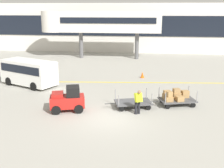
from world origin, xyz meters
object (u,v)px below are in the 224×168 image
Objects in this scene: baggage_cart_middle at (176,97)px; shuttle_van at (29,71)px; baggage_handler at (138,101)px; safety_cone_near at (142,75)px; baggage_tug at (68,99)px; baggage_cart_lead at (133,102)px.

shuttle_van is (-11.64, 3.49, 0.70)m from baggage_cart_middle.
safety_cone_near is at bearing 89.25° from baggage_handler.
baggage_tug is at bearing 179.40° from baggage_handler.
baggage_cart_middle is at bearing -16.69° from shuttle_van.
baggage_cart_lead is (4.00, 1.12, -0.41)m from baggage_tug.
baggage_cart_lead is 2.92m from baggage_cart_middle.
baggage_tug reaches higher than safety_cone_near.
safety_cone_near is (0.47, 8.06, -0.07)m from baggage_cart_lead.
shuttle_van is (-9.20, 5.50, 0.37)m from baggage_handler.
baggage_cart_middle is 7.59m from safety_cone_near.
baggage_cart_middle is 0.60× the size of shuttle_van.
safety_cone_near is (4.48, 9.19, -0.48)m from baggage_tug.
baggage_cart_lead is at bearing -26.07° from shuttle_van.
baggage_cart_lead is 5.61× the size of safety_cone_near.
baggage_cart_lead is 0.60× the size of shuttle_van.
shuttle_van reaches higher than safety_cone_near.
baggage_tug reaches higher than baggage_handler.
baggage_handler reaches higher than safety_cone_near.
shuttle_van is at bearing 131.61° from baggage_tug.
baggage_handler reaches higher than baggage_cart_middle.
safety_cone_near is (-2.32, 7.23, -0.26)m from baggage_cart_middle.
safety_cone_near is (9.32, 3.74, -0.96)m from shuttle_van.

